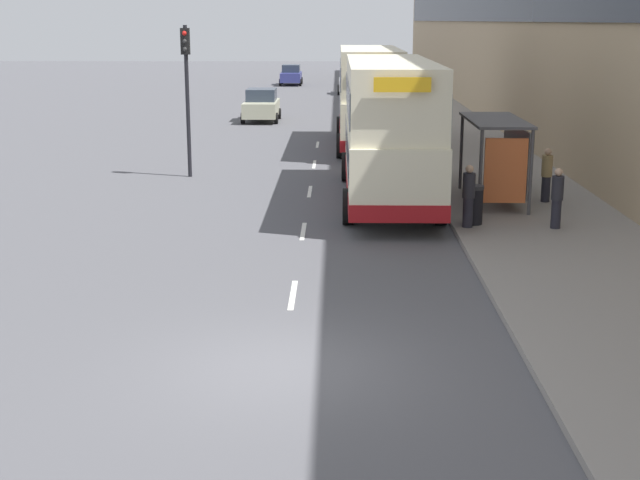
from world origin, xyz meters
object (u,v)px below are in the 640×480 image
car_2 (291,75)px  pedestrian_at_shelter (557,198)px  pedestrian_3 (442,152)px  double_decker_bus_ahead (369,95)px  pedestrian_1 (469,196)px  double_decker_bus_near (389,128)px  bus_shelter (502,146)px  pedestrian_4 (547,175)px  car_0 (350,82)px  pedestrian_2 (519,156)px  traffic_light_far_kerb (187,77)px  car_1 (261,105)px  litter_bin (473,205)px

car_2 → pedestrian_at_shelter: pedestrian_at_shelter is taller
car_2 → pedestrian_3: size_ratio=2.40×
double_decker_bus_ahead → pedestrian_1: bearing=-82.7°
double_decker_bus_near → bus_shelter: bearing=-15.9°
car_2 → pedestrian_4: bearing=101.3°
double_decker_bus_near → car_0: double_decker_bus_near is taller
double_decker_bus_ahead → pedestrian_2: size_ratio=5.68×
car_2 → pedestrian_1: pedestrian_1 is taller
double_decker_bus_ahead → car_2: double_decker_bus_ahead is taller
bus_shelter → pedestrian_4: bus_shelter is taller
pedestrian_3 → traffic_light_far_kerb: traffic_light_far_kerb is taller
bus_shelter → traffic_light_far_kerb: bearing=152.7°
car_1 → pedestrian_at_shelter: car_1 is taller
double_decker_bus_near → litter_bin: bearing=-61.1°
car_0 → traffic_light_far_kerb: traffic_light_far_kerb is taller
car_1 → pedestrian_2: size_ratio=2.28×
pedestrian_2 → traffic_light_far_kerb: (-11.37, 1.82, 2.50)m
traffic_light_far_kerb → double_decker_bus_ahead: bearing=49.2°
traffic_light_far_kerb → pedestrian_at_shelter: bearing=-37.7°
pedestrian_4 → litter_bin: size_ratio=1.54×
bus_shelter → litter_bin: bearing=-113.4°
car_0 → car_2: size_ratio=0.94×
bus_shelter → pedestrian_3: bearing=104.5°
car_2 → pedestrian_1: bearing=97.8°
traffic_light_far_kerb → car_1: bearing=86.6°
pedestrian_at_shelter → pedestrian_4: 3.58m
double_decker_bus_ahead → pedestrian_at_shelter: (4.38, -16.27, -1.33)m
double_decker_bus_ahead → car_1: 11.92m
bus_shelter → double_decker_bus_near: bearing=164.1°
car_2 → litter_bin: car_2 is taller
double_decker_bus_ahead → pedestrian_1: double_decker_bus_ahead is taller
pedestrian_4 → litter_bin: bearing=-130.7°
car_0 → traffic_light_far_kerb: (-6.27, -37.19, 2.66)m
double_decker_bus_near → pedestrian_4: bearing=-8.4°
double_decker_bus_ahead → car_0: (-0.41, 29.46, -1.40)m
car_1 → double_decker_bus_ahead: bearing=118.3°
bus_shelter → traffic_light_far_kerb: 11.57m
car_1 → traffic_light_far_kerb: size_ratio=0.77×
pedestrian_1 → pedestrian_3: size_ratio=0.98×
pedestrian_2 → litter_bin: bearing=-111.2°
litter_bin → car_2: bearing=98.0°
pedestrian_3 → traffic_light_far_kerb: (-8.96, 0.54, 2.54)m
double_decker_bus_near → pedestrian_2: size_ratio=5.92×
car_0 → pedestrian_2: size_ratio=2.15×
bus_shelter → double_decker_bus_near: double_decker_bus_near is taller
pedestrian_2 → pedestrian_3: 2.74m
traffic_light_far_kerb → pedestrian_2: bearing=-9.1°
bus_shelter → car_1: bearing=111.3°
car_2 → pedestrian_2: bearing=101.8°
pedestrian_3 → car_1: bearing=112.9°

